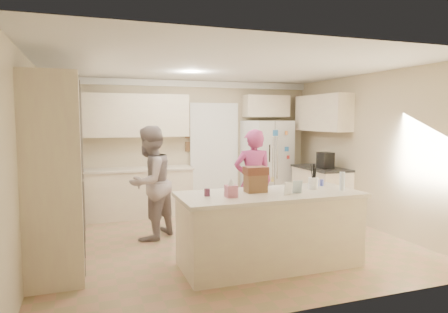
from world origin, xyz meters
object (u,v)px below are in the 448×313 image
object	(u,v)px
utensil_crock	(313,183)
teen_boy	(150,183)
island_base	(269,231)
refrigerator	(267,164)
coffee_maker	(325,160)
dollhouse_body	(256,183)
teen_girl	(253,181)
tissue_box	(231,191)

from	to	relation	value
utensil_crock	teen_boy	xyz separation A→B (m)	(-1.89, 1.57, -0.13)
island_base	teen_boy	xyz separation A→B (m)	(-1.24, 1.62, 0.43)
refrigerator	island_base	world-z (taller)	refrigerator
coffee_maker	dollhouse_body	size ratio (longest dim) A/B	1.15
coffee_maker	utensil_crock	bearing A→B (deg)	-127.12
island_base	teen_girl	bearing A→B (deg)	75.01
coffee_maker	utensil_crock	xyz separation A→B (m)	(-1.40, -1.85, -0.07)
tissue_box	dollhouse_body	world-z (taller)	dollhouse_body
utensil_crock	teen_girl	xyz separation A→B (m)	(-0.28, 1.34, -0.16)
coffee_maker	utensil_crock	distance (m)	2.32
island_base	tissue_box	size ratio (longest dim) A/B	15.71
refrigerator	utensil_crock	world-z (taller)	refrigerator
teen_girl	coffee_maker	bearing A→B (deg)	-149.62
coffee_maker	dollhouse_body	xyz separation A→B (m)	(-2.20, -1.80, -0.03)
island_base	tissue_box	world-z (taller)	tissue_box
island_base	teen_girl	distance (m)	1.49
utensil_crock	dollhouse_body	xyz separation A→B (m)	(-0.80, 0.05, 0.04)
coffee_maker	tissue_box	bearing A→B (deg)	-142.43
coffee_maker	tissue_box	distance (m)	3.28
dollhouse_body	teen_boy	world-z (taller)	teen_boy
teen_girl	dollhouse_body	bearing A→B (deg)	81.38
tissue_box	teen_boy	distance (m)	1.86
teen_boy	teen_girl	bearing A→B (deg)	126.69
tissue_box	teen_girl	distance (m)	1.76
dollhouse_body	refrigerator	bearing A→B (deg)	62.31
refrigerator	teen_boy	xyz separation A→B (m)	(-2.68, -1.51, -0.03)
utensil_crock	tissue_box	bearing A→B (deg)	-172.87
dollhouse_body	teen_girl	world-z (taller)	teen_girl
tissue_box	teen_boy	size ratio (longest dim) A/B	0.08
dollhouse_body	tissue_box	bearing A→B (deg)	-153.43
utensil_crock	teen_boy	size ratio (longest dim) A/B	0.09
dollhouse_body	coffee_maker	bearing A→B (deg)	39.29
dollhouse_body	teen_girl	size ratio (longest dim) A/B	0.15
coffee_maker	teen_girl	size ratio (longest dim) A/B	0.18
coffee_maker	teen_girl	world-z (taller)	teen_girl
tissue_box	coffee_maker	bearing A→B (deg)	37.57
coffee_maker	dollhouse_body	bearing A→B (deg)	-140.71
coffee_maker	teen_boy	xyz separation A→B (m)	(-3.29, -0.28, -0.20)
island_base	utensil_crock	world-z (taller)	utensil_crock
utensil_crock	dollhouse_body	size ratio (longest dim) A/B	0.58
refrigerator	utensil_crock	bearing A→B (deg)	-114.45
utensil_crock	dollhouse_body	distance (m)	0.80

